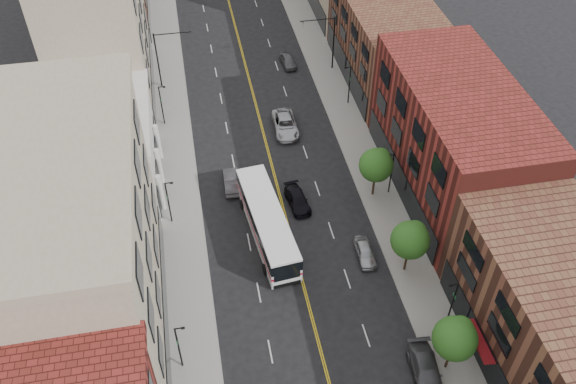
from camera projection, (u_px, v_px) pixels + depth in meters
sidewalk_left at (176, 150)px, 67.34m from camera, size 4.00×110.00×0.15m
sidewalk_right at (351, 129)px, 70.08m from camera, size 4.00×110.00×0.15m
bldg_l_tanoffice at (82, 255)px, 44.57m from camera, size 10.00×22.00×18.00m
bldg_l_white at (103, 153)px, 60.83m from camera, size 10.00×14.00×8.00m
bldg_l_far_a at (98, 26)px, 69.50m from camera, size 10.00×20.00×18.00m
bldg_r_mid at (454, 140)px, 59.12m from camera, size 10.00×22.00×12.00m
bldg_r_far_a at (387, 41)px, 74.77m from camera, size 10.00×20.00×10.00m
tree_r_1 at (456, 337)px, 45.18m from camera, size 3.40×3.40×5.59m
tree_r_2 at (411, 239)px, 52.30m from camera, size 3.40×3.40×5.59m
tree_r_3 at (377, 164)px, 59.42m from camera, size 3.40×3.40×5.59m
lamp_l_1 at (179, 345)px, 45.99m from camera, size 0.81×0.55×5.05m
lamp_l_2 at (169, 200)px, 57.38m from camera, size 0.81×0.55×5.05m
lamp_l_3 at (162, 103)px, 68.78m from camera, size 0.81×0.55×5.05m
lamp_r_1 at (453, 301)px, 48.98m from camera, size 0.81×0.55×5.05m
lamp_r_2 at (391, 171)px, 60.38m from camera, size 0.81×0.55×5.05m
lamp_r_3 at (349, 83)px, 71.78m from camera, size 0.81×0.55×5.05m
signal_mast_left at (163, 53)px, 73.42m from camera, size 4.49×0.18×7.20m
signal_mast_right at (328, 37)px, 76.23m from camera, size 4.49×0.18×7.20m
city_bus at (267, 222)px, 56.78m from camera, size 4.16×13.18×3.33m
car_parked_mid at (426, 372)px, 46.82m from camera, size 2.65×5.49×1.54m
car_parked_far at (365, 252)px, 55.76m from camera, size 1.68×3.88×1.31m
car_lane_behind at (231, 181)px, 62.66m from camera, size 1.63×4.30×1.40m
car_lane_a at (297, 200)px, 60.74m from camera, size 2.34×4.65×1.30m
car_lane_b at (285, 124)px, 69.48m from camera, size 2.82×5.85×1.61m
car_lane_c at (288, 61)px, 79.67m from camera, size 1.96×4.10×1.35m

